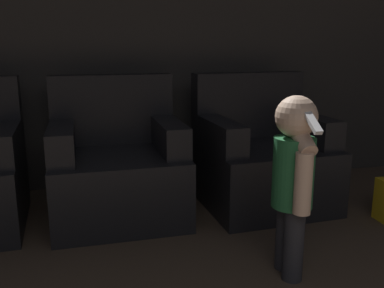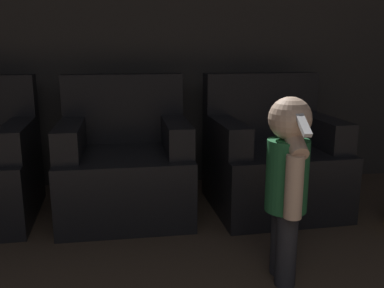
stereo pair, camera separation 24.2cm
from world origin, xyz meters
name	(u,v)px [view 2 (the right image)]	position (x,y,z in m)	size (l,w,h in m)	color
wall_back	(147,24)	(0.00, 4.50, 1.30)	(8.40, 0.05, 2.60)	#33302D
armchair_middle	(125,166)	(-0.18, 3.84, 0.33)	(0.89, 0.84, 0.94)	black
armchair_right	(271,161)	(0.85, 3.84, 0.33)	(0.92, 0.87, 0.94)	black
person_toddler	(288,176)	(0.62, 2.84, 0.54)	(0.20, 0.35, 0.92)	#28282D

